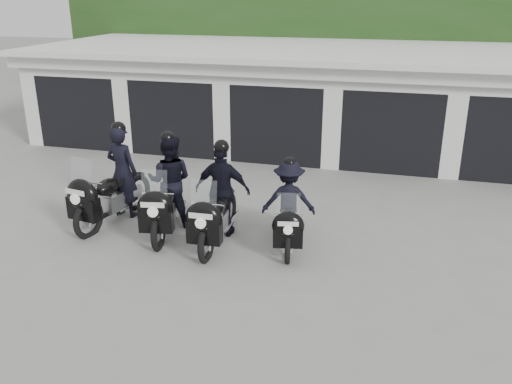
% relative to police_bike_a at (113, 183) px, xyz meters
% --- Properties ---
extents(ground, '(80.00, 80.00, 0.00)m').
position_rel_police_bike_a_xyz_m(ground, '(2.40, -0.74, -0.86)').
color(ground, gray).
rests_on(ground, ground).
extents(garage_block, '(16.40, 6.80, 2.96)m').
position_rel_police_bike_a_xyz_m(garage_block, '(2.40, 7.32, 0.57)').
color(garage_block, white).
rests_on(garage_block, ground).
extents(background_vegetation, '(20.00, 3.90, 5.80)m').
position_rel_police_bike_a_xyz_m(background_vegetation, '(2.77, 12.18, 1.91)').
color(background_vegetation, '#1D3D16').
rests_on(background_vegetation, ground).
extents(police_bike_a, '(0.99, 2.46, 2.16)m').
position_rel_police_bike_a_xyz_m(police_bike_a, '(0.00, 0.00, 0.00)').
color(police_bike_a, black).
rests_on(police_bike_a, ground).
extents(police_bike_b, '(1.12, 2.36, 2.07)m').
position_rel_police_bike_a_xyz_m(police_bike_b, '(1.27, -0.05, 0.02)').
color(police_bike_b, black).
rests_on(police_bike_b, ground).
extents(police_bike_c, '(1.13, 2.35, 2.04)m').
position_rel_police_bike_a_xyz_m(police_bike_c, '(2.45, -0.26, 0.01)').
color(police_bike_c, black).
rests_on(police_bike_c, ground).
extents(police_bike_d, '(1.13, 1.98, 1.74)m').
position_rel_police_bike_a_xyz_m(police_bike_d, '(3.77, -0.05, -0.11)').
color(police_bike_d, black).
rests_on(police_bike_d, ground).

